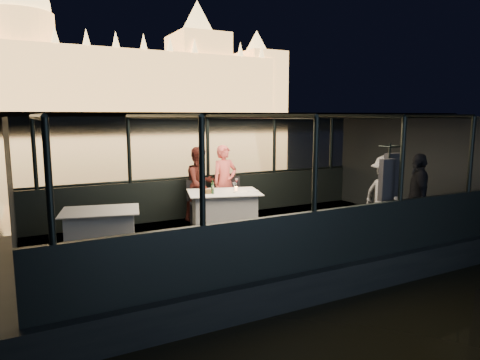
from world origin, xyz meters
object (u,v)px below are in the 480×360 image
coat_stand (387,197)px  wine_bottle (213,186)px  person_woman_coral (225,186)px  person_man_maroon (200,187)px  dining_table_central (224,210)px  chair_port_left (200,203)px  passenger_dark (418,195)px  dining_table_aft (101,227)px  passenger_stripe (386,192)px  chair_port_right (234,199)px

coat_stand → wine_bottle: 3.32m
coat_stand → person_woman_coral: bearing=115.9°
person_man_maroon → wine_bottle: 0.93m
dining_table_central → chair_port_left: chair_port_left is taller
passenger_dark → coat_stand: bearing=-45.6°
dining_table_aft → passenger_dark: passenger_dark is taller
person_woman_coral → passenger_dark: bearing=-57.5°
dining_table_aft → chair_port_left: chair_port_left is taller
dining_table_central → passenger_stripe: passenger_stripe is taller
dining_table_central → dining_table_aft: dining_table_central is taller
person_woman_coral → person_man_maroon: bearing=168.1°
passenger_stripe → dining_table_central: bearing=53.5°
person_woman_coral → person_man_maroon: person_woman_coral is taller
chair_port_left → wine_bottle: 0.83m
chair_port_right → wine_bottle: (-0.82, -0.67, 0.47)m
coat_stand → person_woman_coral: coat_stand is taller
chair_port_left → person_woman_coral: (0.68, 0.15, 0.30)m
coat_stand → chair_port_left: bearing=126.0°
coat_stand → passenger_dark: size_ratio=1.13×
person_woman_coral → chair_port_left: bearing=-172.2°
dining_table_aft → chair_port_right: size_ratio=1.40×
dining_table_central → chair_port_left: size_ratio=1.60×
person_man_maroon → passenger_dark: (3.01, -3.26, 0.10)m
chair_port_left → passenger_stripe: (2.84, -2.54, 0.40)m
person_woman_coral → wine_bottle: size_ratio=6.11×
person_man_maroon → passenger_dark: 4.44m
person_man_maroon → chair_port_right: bearing=-40.1°
person_man_maroon → wine_bottle: person_man_maroon is taller
chair_port_right → person_man_maroon: bearing=-177.6°
chair_port_left → chair_port_right: size_ratio=0.97×
person_woman_coral → wine_bottle: 1.09m
chair_port_right → coat_stand: (1.44, -3.10, 0.45)m
coat_stand → person_man_maroon: 3.98m
dining_table_central → chair_port_right: (0.54, 0.60, 0.06)m
dining_table_aft → passenger_stripe: size_ratio=0.84×
dining_table_aft → person_woman_coral: bearing=19.8°
chair_port_left → person_man_maroon: bearing=81.5°
chair_port_left → chair_port_right: (0.83, -0.02, 0.00)m
chair_port_left → passenger_dark: bearing=-25.4°
person_woman_coral → wine_bottle: (-0.67, -0.84, 0.17)m
person_man_maroon → person_woman_coral: bearing=-28.2°
dining_table_aft → wine_bottle: bearing=5.1°
passenger_stripe → wine_bottle: (-2.84, 1.84, 0.06)m
coat_stand → person_man_maroon: size_ratio=1.12×
chair_port_left → passenger_stripe: 3.83m
chair_port_right → person_woman_coral: size_ratio=0.56×
dining_table_central → coat_stand: (1.98, -2.49, 0.51)m
wine_bottle → chair_port_left: bearing=90.2°
coat_stand → chair_port_right: bearing=114.9°
chair_port_right → passenger_stripe: passenger_stripe is taller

